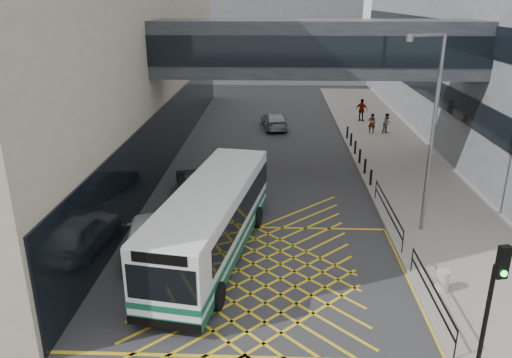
# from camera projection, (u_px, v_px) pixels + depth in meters

# --- Properties ---
(ground) EXTENTS (120.00, 120.00, 0.00)m
(ground) POSITION_uv_depth(u_px,v_px,m) (252.00, 278.00, 19.15)
(ground) COLOR #333335
(building_far) EXTENTS (28.00, 16.00, 18.00)m
(building_far) POSITION_uv_depth(u_px,v_px,m) (258.00, 6.00, 72.49)
(building_far) COLOR slate
(building_far) RESTS_ON ground
(skybridge) EXTENTS (20.00, 4.10, 3.00)m
(skybridge) POSITION_uv_depth(u_px,v_px,m) (316.00, 48.00, 27.74)
(skybridge) COLOR #2E3338
(skybridge) RESTS_ON ground
(pavement) EXTENTS (6.00, 54.00, 0.16)m
(pavement) POSITION_uv_depth(u_px,v_px,m) (399.00, 160.00, 32.87)
(pavement) COLOR gray
(pavement) RESTS_ON ground
(box_junction) EXTENTS (12.00, 9.00, 0.01)m
(box_junction) POSITION_uv_depth(u_px,v_px,m) (252.00, 278.00, 19.15)
(box_junction) COLOR gold
(box_junction) RESTS_ON ground
(bus) EXTENTS (4.27, 11.19, 3.06)m
(bus) POSITION_uv_depth(u_px,v_px,m) (213.00, 219.00, 20.34)
(bus) COLOR white
(bus) RESTS_ON ground
(car_white) EXTENTS (2.72, 5.15, 1.56)m
(car_white) POSITION_uv_depth(u_px,v_px,m) (148.00, 233.00, 21.02)
(car_white) COLOR white
(car_white) RESTS_ON ground
(car_dark) EXTENTS (3.36, 4.98, 1.45)m
(car_dark) POSITION_uv_depth(u_px,v_px,m) (197.00, 183.00, 26.89)
(car_dark) COLOR black
(car_dark) RESTS_ON ground
(car_silver) EXTENTS (2.51, 4.80, 1.43)m
(car_silver) POSITION_uv_depth(u_px,v_px,m) (274.00, 119.00, 41.02)
(car_silver) COLOR gray
(car_silver) RESTS_ON ground
(traffic_light) EXTENTS (0.33, 0.50, 4.21)m
(traffic_light) POSITION_uv_depth(u_px,v_px,m) (493.00, 295.00, 12.89)
(traffic_light) COLOR black
(traffic_light) RESTS_ON pavement
(street_lamp) EXTENTS (1.87, 1.03, 8.65)m
(street_lamp) POSITION_uv_depth(u_px,v_px,m) (430.00, 124.00, 21.10)
(street_lamp) COLOR slate
(street_lamp) RESTS_ON pavement
(litter_bin) EXTENTS (0.47, 0.47, 0.81)m
(litter_bin) POSITION_uv_depth(u_px,v_px,m) (442.00, 281.00, 17.89)
(litter_bin) COLOR #ADA89E
(litter_bin) RESTS_ON pavement
(kerb_railings) EXTENTS (0.05, 12.54, 1.00)m
(kerb_railings) POSITION_uv_depth(u_px,v_px,m) (405.00, 239.00, 20.29)
(kerb_railings) COLOR black
(kerb_railings) RESTS_ON pavement
(bollards) EXTENTS (0.14, 10.14, 0.90)m
(bollards) POSITION_uv_depth(u_px,v_px,m) (357.00, 152.00, 32.79)
(bollards) COLOR black
(bollards) RESTS_ON pavement
(pedestrian_a) EXTENTS (0.63, 0.46, 1.55)m
(pedestrian_a) POSITION_uv_depth(u_px,v_px,m) (372.00, 123.00, 38.85)
(pedestrian_a) COLOR gray
(pedestrian_a) RESTS_ON pavement
(pedestrian_b) EXTENTS (0.87, 0.79, 1.55)m
(pedestrian_b) POSITION_uv_depth(u_px,v_px,m) (387.00, 123.00, 38.82)
(pedestrian_b) COLOR gray
(pedestrian_b) RESTS_ON pavement
(pedestrian_c) EXTENTS (1.24, 1.06, 1.90)m
(pedestrian_c) POSITION_uv_depth(u_px,v_px,m) (362.00, 110.00, 42.60)
(pedestrian_c) COLOR gray
(pedestrian_c) RESTS_ON pavement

